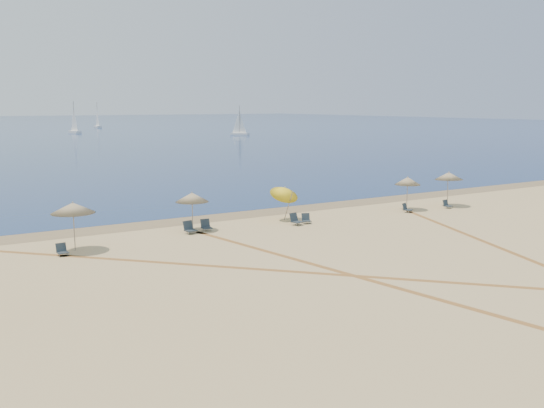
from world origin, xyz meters
The scene contains 17 objects.
wet_sand centered at (0.00, 24.00, 0.00)m, with size 500.00×500.00×0.00m, color olive.
umbrella_1 centered at (-12.38, 19.29, 2.26)m, with size 2.25×2.25×2.61m.
umbrella_2 centered at (-5.10, 20.83, 2.03)m, with size 2.00×2.00×2.37m.
umbrella_3 centered at (1.41, 20.73, 1.91)m, with size 1.88×1.95×2.59m.
umbrella_4 centered at (11.13, 19.56, 2.10)m, with size 1.85×1.85×2.44m.
umbrella_5 centered at (14.90, 19.20, 2.26)m, with size 2.08×2.10×2.60m.
chair_2 centered at (-13.18, 18.62, 0.27)m, with size 0.55×0.63×0.61m.
chair_3 centered at (-5.61, 20.13, 0.32)m, with size 0.71×0.80×0.73m.
chair_4 centered at (-4.42, 20.39, 0.30)m, with size 0.61×0.70×0.68m.
chair_5 centered at (1.18, 19.06, 0.33)m, with size 0.76×0.84×0.74m.
chair_6 centered at (2.04, 19.13, 0.28)m, with size 0.69×0.75×0.63m.
chair_7 centered at (10.35, 18.77, 0.28)m, with size 0.73×0.78×0.64m.
chair_8 centered at (14.12, 18.53, 0.26)m, with size 0.56×0.64×0.60m.
sailboat_1 centered at (16.67, 151.87, 2.59)m, with size 2.31×5.90×8.56m.
sailboat_2 centered at (49.88, 120.11, 2.20)m, with size 3.78×4.74×7.27m.
sailboat_3 centered at (31.78, 186.93, 2.53)m, with size 1.65×5.67×8.36m.
tire_tracks centered at (-0.81, 8.48, 0.00)m, with size 51.12×43.87×0.00m.
Camera 1 is at (-18.80, -11.71, 7.52)m, focal length 38.93 mm.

